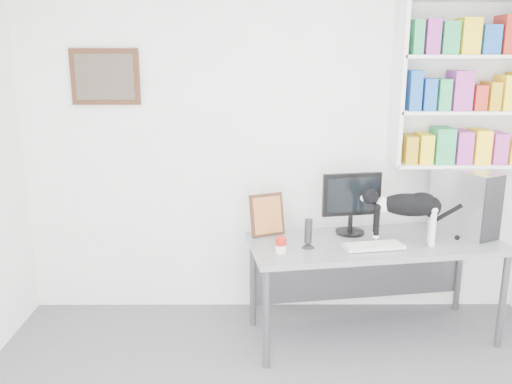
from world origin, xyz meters
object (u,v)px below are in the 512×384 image
Objects in this scene: bookshelf at (466,84)px; monitor at (351,203)px; keyboard at (373,246)px; pc_tower at (464,201)px; speaker at (308,233)px; leaning_print at (267,214)px; soup_can at (281,245)px; cat at (407,217)px; desk at (373,289)px.

bookshelf reaches higher than monitor.
keyboard is (0.11, -0.32, -0.22)m from monitor.
monitor is at bearing 151.71° from pc_tower.
speaker is (-1.20, -0.32, -0.14)m from pc_tower.
leaning_print is (-1.48, -0.22, -0.93)m from bookshelf.
bookshelf is 1.22m from monitor.
pc_tower reaches higher than monitor.
bookshelf is 1.76m from leaning_print.
bookshelf reaches higher than leaning_print.
speaker is at bearing -67.70° from leaning_print.
speaker is 0.67× the size of leaning_print.
pc_tower is 1.25m from speaker.
speaker is 1.96× the size of soup_can.
speaker is (-0.35, -0.31, -0.13)m from monitor.
pc_tower is at bearing -21.14° from leaning_print.
soup_can is at bearing -153.30° from monitor.
soup_can is at bearing 177.47° from keyboard.
soup_can is 0.93m from cat.
cat is (-0.49, -0.41, -0.90)m from bookshelf.
desk is 0.61m from cat.
pc_tower reaches higher than speaker.
desk is 4.36× the size of keyboard.
desk is at bearing 165.71° from pc_tower.
leaning_print is at bearing 148.18° from keyboard.
keyboard is 0.46m from speaker.
speaker is 0.71m from cat.
bookshelf is 1.99× the size of cat.
leaning_print is 2.93× the size of soup_can.
pc_tower reaches higher than cat.
pc_tower is at bearing 16.85° from soup_can.
pc_tower is 0.55m from cat.
cat is (-0.49, -0.23, -0.05)m from pc_tower.
monitor reaches higher than speaker.
soup_can is at bearing -100.00° from leaning_print.
keyboard is at bearing 12.88° from speaker.
bookshelf is 2.61× the size of monitor.
speaker reaches higher than soup_can.
pc_tower is at bearing 6.14° from desk.
speaker is at bearing 27.08° from soup_can.
desk is 5.59× the size of leaning_print.
monitor reaches higher than desk.
keyboard is 0.81m from leaning_print.
keyboard is at bearing -145.02° from bookshelf.
monitor reaches higher than cat.
cat reaches higher than desk.
pc_tower is 4.42× the size of soup_can.
monitor is at bearing -20.14° from leaning_print.
leaning_print is at bearing 178.83° from cat.
leaning_print is (-1.48, -0.04, -0.08)m from pc_tower.
desk is 0.72m from speaker.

